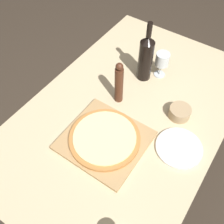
% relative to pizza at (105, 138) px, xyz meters
% --- Properties ---
extents(ground_plane, '(12.00, 12.00, 0.00)m').
position_rel_pizza_xyz_m(ground_plane, '(-0.01, 0.22, -0.75)').
color(ground_plane, '#382D23').
extents(dining_table, '(0.98, 1.54, 0.72)m').
position_rel_pizza_xyz_m(dining_table, '(-0.01, 0.22, -0.11)').
color(dining_table, '#CCB78E').
rests_on(dining_table, ground_plane).
extents(cutting_board, '(0.39, 0.37, 0.02)m').
position_rel_pizza_xyz_m(cutting_board, '(-0.00, 0.00, -0.02)').
color(cutting_board, tan).
rests_on(cutting_board, dining_table).
extents(pizza, '(0.35, 0.35, 0.02)m').
position_rel_pizza_xyz_m(pizza, '(0.00, 0.00, 0.00)').
color(pizza, '#BC7A3D').
rests_on(pizza, cutting_board).
extents(wine_bottle, '(0.08, 0.08, 0.37)m').
position_rel_pizza_xyz_m(wine_bottle, '(-0.07, 0.50, 0.12)').
color(wine_bottle, black).
rests_on(wine_bottle, dining_table).
extents(pepper_mill, '(0.05, 0.05, 0.26)m').
position_rel_pizza_xyz_m(pepper_mill, '(-0.09, 0.26, 0.10)').
color(pepper_mill, '#4C2819').
rests_on(pepper_mill, dining_table).
extents(wine_glass, '(0.08, 0.08, 0.16)m').
position_rel_pizza_xyz_m(wine_glass, '(0.00, 0.57, 0.09)').
color(wine_glass, silver).
rests_on(wine_glass, dining_table).
extents(small_bowl, '(0.11, 0.11, 0.06)m').
position_rel_pizza_xyz_m(small_bowl, '(0.23, 0.35, -0.00)').
color(small_bowl, tan).
rests_on(small_bowl, dining_table).
extents(dinner_plate, '(0.23, 0.23, 0.01)m').
position_rel_pizza_xyz_m(dinner_plate, '(0.32, 0.17, -0.02)').
color(dinner_plate, silver).
rests_on(dinner_plate, dining_table).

